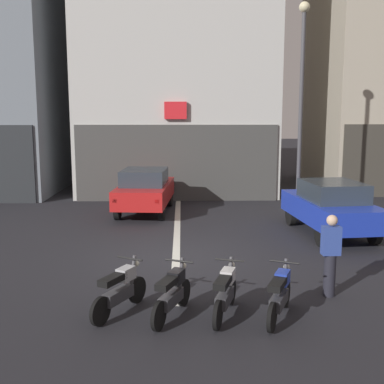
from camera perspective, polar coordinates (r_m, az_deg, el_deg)
The scene contains 12 objects.
ground_plane at distance 12.23m, azimuth -1.92°, elevation -8.01°, with size 120.00×120.00×0.00m, color #232328.
lane_centre_line at distance 18.05m, azimuth -1.70°, elevation -2.34°, with size 0.20×18.00×0.01m, color silver.
building_mid_block at distance 25.03m, azimuth -1.82°, elevation 19.90°, with size 8.79×9.37×16.54m.
car_red_crossing_near at distance 17.77m, azimuth -5.61°, elevation 0.33°, with size 2.08×4.23×1.64m.
car_blue_parked_kerbside at distance 15.08m, azimuth 16.19°, elevation -1.60°, with size 2.17×4.26×1.64m.
car_black_down_street at distance 25.86m, azimuth 3.22°, elevation 3.15°, with size 1.90×4.16×1.64m.
street_lamp at distance 17.19m, azimuth 12.91°, elevation 11.69°, with size 0.36×0.36×7.35m.
motorcycle_silver_row_leftmost at distance 9.03m, azimuth -8.57°, elevation -11.41°, with size 0.86×1.50×0.98m.
motorcycle_black_row_left_mid at distance 8.79m, azimuth -2.37°, elevation -11.92°, with size 0.74×1.58×0.98m.
motorcycle_white_row_centre at distance 8.84m, azimuth 4.01°, elevation -11.80°, with size 0.66×1.61×0.98m.
motorcycle_blue_row_right_mid at distance 8.86m, azimuth 10.43°, elevation -11.88°, with size 0.77×1.56×0.98m.
person_by_motorcycles at distance 10.02m, azimuth 16.17°, elevation -7.20°, with size 0.37×0.24×1.67m.
Camera 1 is at (0.15, -11.68, 3.63)m, focal length 44.74 mm.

